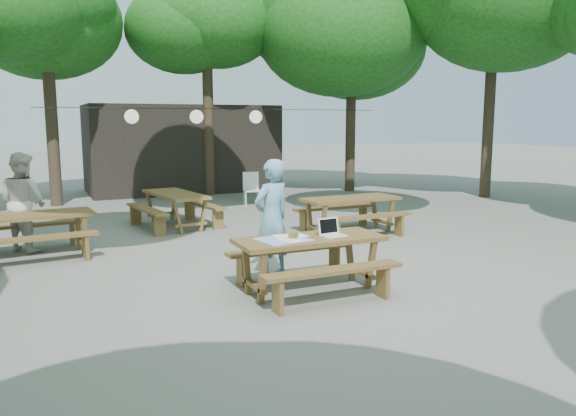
% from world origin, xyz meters
% --- Properties ---
extents(ground, '(80.00, 80.00, 0.00)m').
position_xyz_m(ground, '(0.00, 0.00, 0.00)').
color(ground, '#60615C').
rests_on(ground, ground).
extents(pavilion, '(6.00, 3.00, 2.80)m').
position_xyz_m(pavilion, '(0.50, 10.50, 1.40)').
color(pavilion, black).
rests_on(pavilion, ground).
extents(main_picnic_table, '(2.00, 1.58, 0.75)m').
position_xyz_m(main_picnic_table, '(-0.72, -1.39, 0.39)').
color(main_picnic_table, '#523A1D').
rests_on(main_picnic_table, ground).
extents(picnic_table_nw, '(2.07, 1.77, 0.75)m').
position_xyz_m(picnic_table_nw, '(-4.14, 2.28, 0.39)').
color(picnic_table_nw, '#523A1D').
rests_on(picnic_table_nw, ground).
extents(picnic_table_ne, '(2.02, 1.64, 0.75)m').
position_xyz_m(picnic_table_ne, '(1.84, 1.82, 0.39)').
color(picnic_table_ne, '#523A1D').
rests_on(picnic_table_ne, ground).
extents(picnic_table_far_w, '(1.85, 2.12, 0.75)m').
position_xyz_m(picnic_table_far_w, '(-1.27, 4.02, 0.39)').
color(picnic_table_far_w, '#523A1D').
rests_on(picnic_table_far_w, ground).
extents(woman, '(0.74, 0.61, 1.75)m').
position_xyz_m(woman, '(-0.88, -0.44, 0.87)').
color(woman, '#6DAAC7').
rests_on(woman, ground).
extents(second_person, '(1.06, 1.08, 1.76)m').
position_xyz_m(second_person, '(-4.24, 2.92, 0.88)').
color(second_person, silver).
rests_on(second_person, ground).
extents(plastic_chair, '(0.53, 0.53, 0.90)m').
position_xyz_m(plastic_chair, '(1.42, 6.40, 0.26)').
color(plastic_chair, silver).
rests_on(plastic_chair, ground).
extents(laptop, '(0.36, 0.30, 0.24)m').
position_xyz_m(laptop, '(-0.41, -1.41, 0.81)').
color(laptop, white).
rests_on(laptop, main_picnic_table).
extents(tabletop_clutter, '(0.77, 0.64, 0.08)m').
position_xyz_m(tabletop_clutter, '(-1.07, -1.38, 0.76)').
color(tabletop_clutter, '#375FBD').
rests_on(tabletop_clutter, main_picnic_table).
extents(paper_lanterns, '(9.00, 0.34, 0.38)m').
position_xyz_m(paper_lanterns, '(-0.19, 6.00, 2.40)').
color(paper_lanterns, black).
rests_on(paper_lanterns, ground).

